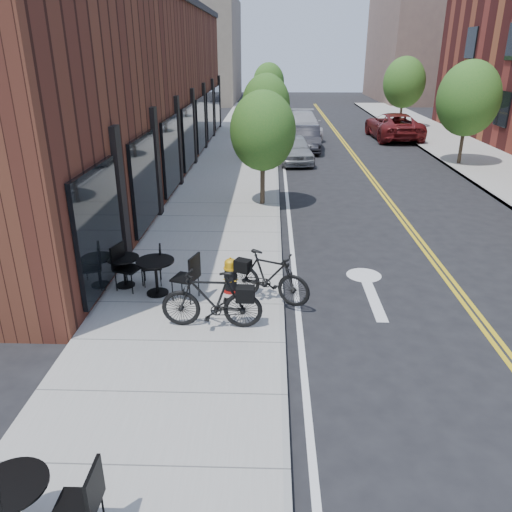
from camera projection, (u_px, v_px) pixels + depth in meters
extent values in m
plane|color=black|center=(285.00, 348.00, 9.23)|extent=(120.00, 120.00, 0.00)
cube|color=#9E9B93|center=(225.00, 197.00, 18.50)|extent=(4.00, 70.00, 0.12)
cube|color=#481F17|center=(125.00, 91.00, 21.00)|extent=(5.00, 28.00, 7.00)
cube|color=#726656|center=(199.00, 51.00, 51.86)|extent=(8.00, 14.00, 10.00)
cube|color=brown|center=(427.00, 40.00, 52.63)|extent=(10.00, 16.00, 12.00)
cylinder|color=#382B1E|center=(263.00, 181.00, 17.20)|extent=(0.16, 0.16, 1.61)
ellipsoid|color=#24651F|center=(263.00, 131.00, 16.56)|extent=(2.20, 2.20, 2.64)
cylinder|color=#382B1E|center=(266.00, 141.00, 24.58)|extent=(0.16, 0.16, 1.68)
ellipsoid|color=#24651F|center=(266.00, 103.00, 23.90)|extent=(2.30, 2.30, 2.76)
cylinder|color=#382B1E|center=(267.00, 120.00, 31.98)|extent=(0.16, 0.16, 1.57)
ellipsoid|color=#24651F|center=(268.00, 94.00, 31.36)|extent=(2.10, 2.10, 2.52)
cylinder|color=#382B1E|center=(268.00, 106.00, 39.34)|extent=(0.16, 0.16, 1.71)
ellipsoid|color=#24651F|center=(269.00, 82.00, 38.64)|extent=(2.40, 2.40, 2.88)
cylinder|color=#382B1E|center=(461.00, 144.00, 23.36)|extent=(0.16, 0.16, 1.82)
ellipsoid|color=#24651F|center=(469.00, 99.00, 22.58)|extent=(2.80, 2.80, 3.36)
cylinder|color=#382B1E|center=(401.00, 113.00, 34.44)|extent=(0.16, 0.16, 1.82)
ellipsoid|color=#24651F|center=(404.00, 82.00, 33.66)|extent=(2.80, 2.80, 3.36)
cylinder|color=maroon|center=(231.00, 290.00, 11.13)|extent=(0.37, 0.37, 0.05)
cylinder|color=black|center=(231.00, 279.00, 11.03)|extent=(0.29, 0.29, 0.53)
cylinder|color=gold|center=(231.00, 268.00, 10.92)|extent=(0.33, 0.33, 0.04)
cylinder|color=gold|center=(230.00, 265.00, 10.90)|extent=(0.28, 0.28, 0.12)
ellipsoid|color=gold|center=(230.00, 262.00, 10.87)|extent=(0.27, 0.27, 0.15)
cylinder|color=gold|center=(230.00, 259.00, 10.84)|extent=(0.05, 0.05, 0.05)
imported|color=black|center=(212.00, 300.00, 9.50)|extent=(1.97, 0.62, 1.17)
imported|color=black|center=(269.00, 277.00, 10.51)|extent=(1.92, 1.26, 1.12)
cylinder|color=black|center=(17.00, 511.00, 5.40)|extent=(0.06, 0.06, 0.72)
cylinder|color=black|center=(11.00, 486.00, 5.26)|extent=(0.78, 0.78, 0.03)
cylinder|color=black|center=(158.00, 293.00, 11.03)|extent=(0.60, 0.60, 0.03)
cylinder|color=black|center=(156.00, 277.00, 10.89)|extent=(0.08, 0.08, 0.76)
cylinder|color=black|center=(155.00, 261.00, 10.74)|extent=(1.04, 1.04, 0.03)
cylinder|color=black|center=(126.00, 285.00, 11.40)|extent=(0.50, 0.50, 0.03)
cylinder|color=black|center=(124.00, 272.00, 11.27)|extent=(0.07, 0.07, 0.67)
cylinder|color=black|center=(123.00, 258.00, 11.14)|extent=(0.86, 0.86, 0.03)
imported|color=gray|center=(294.00, 149.00, 24.20)|extent=(1.95, 4.00, 1.32)
imported|color=black|center=(307.00, 139.00, 27.02)|extent=(1.46, 3.95, 1.29)
imported|color=#B7B6BB|center=(302.00, 125.00, 31.08)|extent=(2.26, 5.37, 1.55)
imported|color=maroon|center=(393.00, 126.00, 30.55)|extent=(2.82, 5.75, 1.57)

